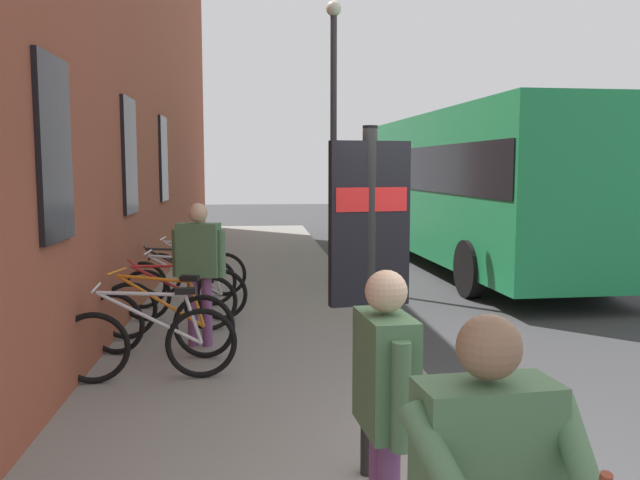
{
  "coord_description": "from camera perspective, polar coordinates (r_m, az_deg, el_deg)",
  "views": [
    {
      "loc": [
        -3.96,
        1.77,
        2.25
      ],
      "look_at": [
        3.39,
        1.03,
        1.43
      ],
      "focal_mm": 37.16,
      "sensor_mm": 36.0,
      "label": 1
    }
  ],
  "objects": [
    {
      "name": "bicycle_by_door",
      "position": [
        6.87,
        -14.53,
        -8.55
      ],
      "size": [
        0.48,
        1.77,
        0.97
      ],
      "color": "black",
      "rests_on": "sidewalk_pavement"
    },
    {
      "name": "bicycle_far_end",
      "position": [
        10.3,
        -12.05,
        -3.54
      ],
      "size": [
        0.48,
        1.76,
        0.97
      ],
      "color": "black",
      "rests_on": "sidewalk_pavement"
    },
    {
      "name": "street_lamp",
      "position": [
        12.27,
        1.17,
        10.51
      ],
      "size": [
        0.28,
        0.28,
        5.09
      ],
      "color": "#333338",
      "rests_on": "sidewalk_pavement"
    },
    {
      "name": "bicycle_end_of_row",
      "position": [
        7.71,
        -13.66,
        -6.9
      ],
      "size": [
        0.58,
        1.74,
        0.97
      ],
      "color": "black",
      "rests_on": "sidewalk_pavement"
    },
    {
      "name": "city_bus",
      "position": [
        15.13,
        12.68,
        4.92
      ],
      "size": [
        10.59,
        2.94,
        3.35
      ],
      "color": "#1E8C4C",
      "rests_on": "ground"
    },
    {
      "name": "sidewalk_pavement",
      "position": [
        12.16,
        -5.57,
        -4.07
      ],
      "size": [
        24.0,
        3.5,
        0.12
      ],
      "primitive_type": "cube",
      "color": "gray",
      "rests_on": "ground"
    },
    {
      "name": "bicycle_nearest_sign",
      "position": [
        9.4,
        -11.61,
        -4.48
      ],
      "size": [
        0.48,
        1.77,
        0.97
      ],
      "color": "black",
      "rests_on": "sidewalk_pavement"
    },
    {
      "name": "pedestrian_crossing_street",
      "position": [
        3.47,
        5.63,
        -12.91
      ],
      "size": [
        0.61,
        0.27,
        1.62
      ],
      "color": "#723F72",
      "rests_on": "sidewalk_pavement"
    },
    {
      "name": "transit_info_sign",
      "position": [
        4.45,
        4.26,
        -0.55
      ],
      "size": [
        0.17,
        0.56,
        2.4
      ],
      "color": "black",
      "rests_on": "sidewalk_pavement"
    },
    {
      "name": "bicycle_leaning_wall",
      "position": [
        8.65,
        -12.67,
        -5.44
      ],
      "size": [
        0.71,
        1.69,
        0.97
      ],
      "color": "black",
      "rests_on": "sidewalk_pavement"
    },
    {
      "name": "pedestrian_by_facade",
      "position": [
        7.94,
        -10.39,
        -1.65
      ],
      "size": [
        0.34,
        0.64,
        1.71
      ],
      "color": "#723F72",
      "rests_on": "sidewalk_pavement"
    },
    {
      "name": "ground",
      "position": [
        10.58,
        9.62,
        -6.04
      ],
      "size": [
        60.0,
        60.0,
        0.0
      ],
      "primitive_type": "plane",
      "color": "#38383A"
    },
    {
      "name": "bicycle_beside_lamp",
      "position": [
        11.13,
        -10.87,
        -2.78
      ],
      "size": [
        0.48,
        1.77,
        0.97
      ],
      "color": "black",
      "rests_on": "sidewalk_pavement"
    },
    {
      "name": "station_facade",
      "position": [
        13.27,
        -14.98,
        14.78
      ],
      "size": [
        22.0,
        0.65,
        8.5
      ],
      "color": "brown",
      "rests_on": "ground"
    }
  ]
}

